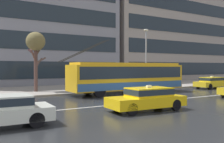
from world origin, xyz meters
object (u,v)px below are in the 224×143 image
Objects in this scene: taxi_oncoming_near at (147,98)px; pedestrian_walking_past at (86,79)px; taxi_ahead_of_bus at (212,82)px; street_lamp at (146,53)px; bus_shelter at (100,71)px; pedestrian_waiting_by_pole at (104,73)px; street_tree_bare at (36,44)px; trolleybus at (128,77)px; pedestrian_at_shelter at (95,74)px; pedestrian_approaching_curb at (154,72)px.

pedestrian_walking_past is at bearing 81.01° from taxi_oncoming_near.
street_lamp reaches higher than taxi_ahead_of_bus.
bus_shelter is at bearing 163.06° from taxi_ahead_of_bus.
pedestrian_waiting_by_pole is at bearing 48.13° from bus_shelter.
bus_shelter is at bearing -51.30° from pedestrian_walking_past.
taxi_oncoming_near is at bearing -98.99° from pedestrian_walking_past.
street_lamp reaches higher than pedestrian_walking_past.
street_tree_bare is (-18.27, 5.22, 3.83)m from taxi_ahead_of_bus.
pedestrian_walking_past is at bearing 114.72° from trolleybus.
pedestrian_waiting_by_pole reaches higher than taxi_oncoming_near.
bus_shelter is 2.00× the size of pedestrian_waiting_by_pole.
street_tree_bare reaches higher than trolleybus.
taxi_ahead_of_bus is at bearing 25.37° from taxi_oncoming_near.
pedestrian_waiting_by_pole is (2.20, 0.06, 0.58)m from pedestrian_walking_past.
taxi_oncoming_near is at bearing -76.46° from street_tree_bare.
bus_shelter is at bearing 108.33° from trolleybus.
pedestrian_at_shelter is at bearing 168.52° from street_lamp.
trolleybus is at bearing -65.28° from pedestrian_walking_past.
trolleybus is 9.04m from street_tree_bare.
pedestrian_at_shelter is at bearing -51.04° from pedestrian_walking_past.
pedestrian_approaching_curb reaches higher than pedestrian_at_shelter.
street_tree_bare is at bearing 164.05° from taxi_ahead_of_bus.
pedestrian_approaching_curb is 5.33m from pedestrian_waiting_by_pole.
taxi_ahead_of_bus is at bearing -2.17° from trolleybus.
street_lamp is 1.16× the size of street_tree_bare.
street_lamp is (5.27, -0.68, 1.94)m from bus_shelter.
taxi_ahead_of_bus is 1.14× the size of bus_shelter.
street_tree_bare is (-3.00, 12.46, 3.83)m from taxi_oncoming_near.
street_lamp is at bearing -7.40° from bus_shelter.
street_lamp is (8.22, 10.31, 3.23)m from taxi_oncoming_near.
street_lamp is (6.28, -1.94, 2.80)m from pedestrian_walking_past.
street_tree_bare is (-11.78, 2.77, 2.72)m from pedestrian_approaching_curb.
taxi_ahead_of_bus is at bearing -24.51° from pedestrian_waiting_by_pole.
bus_shelter reaches higher than pedestrian_approaching_curb.
bus_shelter is 0.64m from pedestrian_at_shelter.
trolleybus is 11.26m from taxi_ahead_of_bus.
pedestrian_at_shelter is (-1.46, 3.79, 0.19)m from trolleybus.
pedestrian_waiting_by_pole is at bearing 88.95° from trolleybus.
bus_shelter is 2.40× the size of pedestrian_walking_past.
pedestrian_walking_past is (-2.11, 4.59, -0.40)m from trolleybus.
trolleybus is at bearing -91.05° from pedestrian_waiting_by_pole.
taxi_ahead_of_bus is 2.28× the size of pedestrian_waiting_by_pole.
pedestrian_approaching_curb is at bearing -13.21° from street_tree_bare.
pedestrian_at_shelter reaches higher than pedestrian_walking_past.
pedestrian_approaching_curb is 7.33m from pedestrian_walking_past.
trolleybus reaches higher than pedestrian_approaching_curb.
taxi_ahead_of_bus is at bearing -16.94° from bus_shelter.
trolleybus is 8.71m from taxi_oncoming_near.
street_tree_bare is at bearing 166.11° from bus_shelter.
pedestrian_waiting_by_pole reaches higher than pedestrian_at_shelter.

